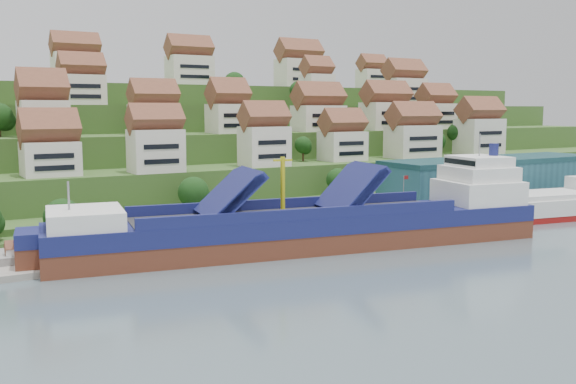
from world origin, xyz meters
TOP-DOWN VIEW (x-y plane):
  - ground at (0.00, 0.00)m, footprint 300.00×300.00m
  - quay at (20.00, 15.00)m, footprint 180.00×14.00m
  - pebble_beach at (-58.00, 12.00)m, footprint 45.00×20.00m
  - hillside at (0.00, 103.55)m, footprint 260.00×128.00m
  - hillside_village at (3.63, 59.72)m, footprint 155.60×62.15m
  - hillside_trees at (-11.21, 43.74)m, footprint 139.99×62.80m
  - warehouse at (52.00, 17.00)m, footprint 60.00×15.00m
  - flagpole at (18.11, 10.00)m, footprint 1.28×0.16m
  - cargo_ship at (-9.89, -0.63)m, footprint 87.31×27.54m
  - second_ship at (56.27, -1.54)m, footprint 33.75×17.21m

SIDE VIEW (x-z plane):
  - ground at x=0.00m, z-range 0.00..0.00m
  - pebble_beach at x=-58.00m, z-range 0.00..1.00m
  - quay at x=20.00m, z-range 0.00..2.20m
  - second_ship at x=56.27m, z-range -1.85..7.49m
  - cargo_ship at x=-9.89m, z-range -6.03..13.21m
  - flagpole at x=18.11m, z-range 2.88..10.88m
  - warehouse at x=52.00m, z-range 2.20..12.20m
  - hillside at x=0.00m, z-range -4.84..26.16m
  - hillside_trees at x=-11.21m, z-range 0.38..32.16m
  - hillside_village at x=3.63m, z-range 9.56..38.58m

